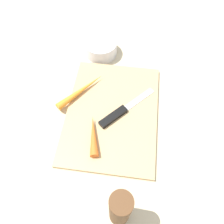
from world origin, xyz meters
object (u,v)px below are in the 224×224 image
at_px(knife, 117,114).
at_px(carrot_long, 81,91).
at_px(carrot_short, 93,135).
at_px(cutting_board, 112,113).
at_px(small_bowl, 101,48).
at_px(pepper_grinder, 120,210).

bearing_deg(knife, carrot_long, 104.46).
relative_size(knife, carrot_short, 1.35).
relative_size(cutting_board, small_bowl, 3.31).
height_order(cutting_board, pepper_grinder, pepper_grinder).
bearing_deg(knife, small_bowl, 62.01).
distance_m(carrot_short, pepper_grinder, 0.21).
bearing_deg(cutting_board, carrot_long, -118.26).
bearing_deg(cutting_board, carrot_short, -24.31).
distance_m(small_bowl, pepper_grinder, 0.53).
relative_size(knife, carrot_long, 0.93).
relative_size(carrot_long, small_bowl, 1.57).
relative_size(carrot_short, small_bowl, 1.09).
relative_size(carrot_short, pepper_grinder, 0.71).
height_order(cutting_board, knife, knife).
distance_m(cutting_board, knife, 0.02).
bearing_deg(knife, pepper_grinder, -128.84).
height_order(cutting_board, small_bowl, small_bowl).
bearing_deg(knife, cutting_board, 102.35).
xyz_separation_m(cutting_board, small_bowl, (-0.24, -0.07, 0.02)).
distance_m(cutting_board, pepper_grinder, 0.28).
height_order(cutting_board, carrot_short, carrot_short).
distance_m(carrot_short, small_bowl, 0.33).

